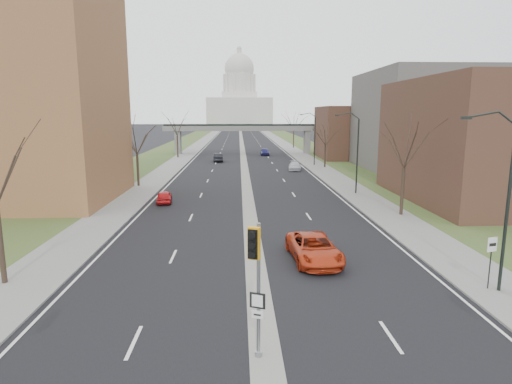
{
  "coord_description": "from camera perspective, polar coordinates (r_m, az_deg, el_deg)",
  "views": [
    {
      "loc": [
        -0.92,
        -13.27,
        8.67
      ],
      "look_at": [
        0.1,
        12.08,
        4.0
      ],
      "focal_mm": 30.0,
      "sensor_mm": 36.0,
      "label": 1
    }
  ],
  "objects": [
    {
      "name": "tree_left_c",
      "position": [
        86.14,
        -10.52,
        9.17
      ],
      "size": [
        7.65,
        7.65,
        9.99
      ],
      "color": "#382B21",
      "rests_on": "sidewalk_left"
    },
    {
      "name": "tree_right_c",
      "position": [
        109.17,
        5.07,
        9.53
      ],
      "size": [
        7.65,
        7.65,
        9.99
      ],
      "color": "#382B21",
      "rests_on": "sidewalk_right"
    },
    {
      "name": "commercial_block_far",
      "position": [
        86.45,
        13.18,
        7.72
      ],
      "size": [
        14.0,
        14.0,
        10.0
      ],
      "primitive_type": "cube",
      "color": "#4E3124",
      "rests_on": "ground"
    },
    {
      "name": "tree_right_b",
      "position": [
        69.73,
        9.28,
        7.95
      ],
      "size": [
        6.3,
        6.3,
        8.22
      ],
      "color": "#382B21",
      "rests_on": "sidewalk_right"
    },
    {
      "name": "car_right_far",
      "position": [
        90.43,
        1.18,
        5.39
      ],
      "size": [
        1.77,
        4.33,
        1.47
      ],
      "primitive_type": "imported",
      "rotation": [
        0.0,
        0.0,
        -0.01
      ],
      "color": "navy",
      "rests_on": "ground"
    },
    {
      "name": "road_surface",
      "position": [
        163.5,
        -2.02,
        7.38
      ],
      "size": [
        20.0,
        600.0,
        0.01
      ],
      "primitive_type": "cube",
      "color": "black",
      "rests_on": "ground"
    },
    {
      "name": "tree_right_a",
      "position": [
        37.97,
        19.33,
        6.77
      ],
      "size": [
        7.2,
        7.2,
        9.4
      ],
      "color": "#382B21",
      "rests_on": "sidewalk_right"
    },
    {
      "name": "pedestrian_bridge",
      "position": [
        93.35,
        -1.77,
        8.07
      ],
      "size": [
        34.0,
        3.0,
        6.45
      ],
      "color": "slate",
      "rests_on": "ground"
    },
    {
      "name": "commercial_block_mid",
      "position": [
        71.4,
        21.84,
        8.75
      ],
      "size": [
        18.0,
        22.0,
        15.0
      ],
      "primitive_type": "cube",
      "color": "#5E5C56",
      "rests_on": "ground"
    },
    {
      "name": "grass_verge_left",
      "position": [
        164.39,
        -8.35,
        7.31
      ],
      "size": [
        8.0,
        600.0,
        0.1
      ],
      "primitive_type": "cube",
      "color": "#354922",
      "rests_on": "ground"
    },
    {
      "name": "car_right_near",
      "position": [
        25.86,
        7.73,
        -7.43
      ],
      "size": [
        3.0,
        5.82,
        1.57
      ],
      "primitive_type": "imported",
      "rotation": [
        0.0,
        0.0,
        0.07
      ],
      "color": "#B73013",
      "rests_on": "ground"
    },
    {
      "name": "sidewalk_right",
      "position": [
        164.01,
        2.22,
        7.41
      ],
      "size": [
        4.0,
        600.0,
        0.12
      ],
      "primitive_type": "cube",
      "color": "gray",
      "rests_on": "ground"
    },
    {
      "name": "capitol",
      "position": [
        333.42,
        -2.22,
        12.13
      ],
      "size": [
        48.0,
        42.0,
        55.75
      ],
      "color": "beige",
      "rests_on": "ground"
    },
    {
      "name": "car_right_mid",
      "position": [
        66.69,
        5.19,
        3.48
      ],
      "size": [
        2.42,
        4.73,
        1.31
      ],
      "primitive_type": "imported",
      "rotation": [
        0.0,
        0.0,
        -0.13
      ],
      "color": "#B7B7C0",
      "rests_on": "ground"
    },
    {
      "name": "signal_pole_median",
      "position": [
        14.84,
        -0.0,
        -10.08
      ],
      "size": [
        0.71,
        0.83,
        4.98
      ],
      "rotation": [
        0.0,
        0.0,
        -0.37
      ],
      "color": "gray",
      "rests_on": "ground"
    },
    {
      "name": "median_strip",
      "position": [
        163.5,
        -2.02,
        7.38
      ],
      "size": [
        1.2,
        600.0,
        0.02
      ],
      "primitive_type": "cube",
      "color": "gray",
      "rests_on": "ground"
    },
    {
      "name": "streetlight_far",
      "position": [
        72.28,
        7.25,
        8.99
      ],
      "size": [
        2.61,
        0.2,
        8.7
      ],
      "color": "black",
      "rests_on": "sidewalk_right"
    },
    {
      "name": "streetlight_mid",
      "position": [
        46.84,
        12.54,
        8.08
      ],
      "size": [
        2.61,
        0.2,
        8.7
      ],
      "color": "black",
      "rests_on": "sidewalk_right"
    },
    {
      "name": "sidewalk_left",
      "position": [
        163.87,
        -6.25,
        7.36
      ],
      "size": [
        4.0,
        600.0,
        0.12
      ],
      "primitive_type": "cube",
      "color": "gray",
      "rests_on": "ground"
    },
    {
      "name": "tree_left_b",
      "position": [
        52.73,
        -15.7,
        7.39
      ],
      "size": [
        6.75,
        6.75,
        8.81
      ],
      "color": "#382B21",
      "rests_on": "sidewalk_left"
    },
    {
      "name": "streetlight_near",
      "position": [
        22.72,
        29.42,
        4.76
      ],
      "size": [
        2.61,
        0.2,
        8.7
      ],
      "color": "black",
      "rests_on": "sidewalk_right"
    },
    {
      "name": "ground",
      "position": [
        15.88,
        1.51,
        -22.67
      ],
      "size": [
        700.0,
        700.0,
        0.0
      ],
      "primitive_type": "plane",
      "color": "black",
      "rests_on": "ground"
    },
    {
      "name": "car_left_far",
      "position": [
        78.62,
        -5.11,
        4.61
      ],
      "size": [
        2.01,
        4.72,
        1.51
      ],
      "primitive_type": "imported",
      "rotation": [
        0.0,
        0.0,
        3.23
      ],
      "color": "black",
      "rests_on": "ground"
    },
    {
      "name": "grass_verge_right",
      "position": [
        164.59,
        4.32,
        7.4
      ],
      "size": [
        8.0,
        600.0,
        0.1
      ],
      "primitive_type": "cube",
      "color": "#354922",
      "rests_on": "ground"
    },
    {
      "name": "speed_limit_sign",
      "position": [
        24.05,
        28.86,
        -7.18
      ],
      "size": [
        0.56,
        0.18,
        2.64
      ],
      "rotation": [
        0.0,
        0.0,
        0.27
      ],
      "color": "black",
      "rests_on": "sidewalk_right"
    },
    {
      "name": "commercial_block_near",
      "position": [
        48.29,
        28.93,
        5.97
      ],
      "size": [
        16.0,
        20.0,
        12.0
      ],
      "primitive_type": "cube",
      "color": "#4E3124",
      "rests_on": "ground"
    },
    {
      "name": "car_left_near",
      "position": [
        43.01,
        -12.13,
        -0.61
      ],
      "size": [
        1.9,
        3.75,
        1.22
      ],
      "primitive_type": "imported",
      "rotation": [
        0.0,
        0.0,
        3.27
      ],
      "color": "red",
      "rests_on": "ground"
    }
  ]
}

